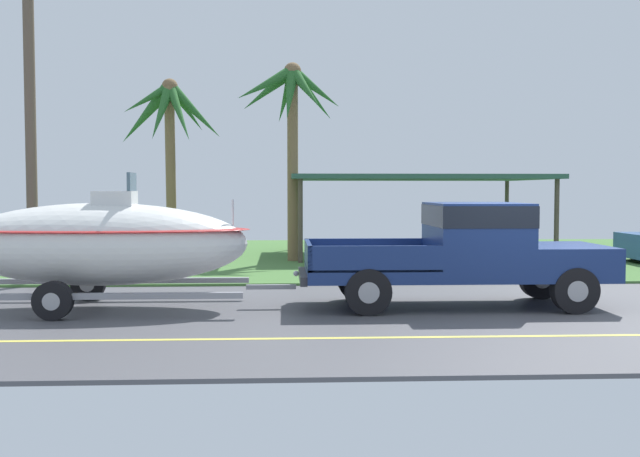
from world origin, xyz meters
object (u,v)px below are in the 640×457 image
at_px(carport_awning, 415,179).
at_px(palm_tree_mid, 291,108).
at_px(utility_pole, 30,111).
at_px(pickup_truck_towing, 474,249).
at_px(palm_tree_near_right, 168,122).
at_px(boat_on_trailer, 100,243).

relative_size(carport_awning, palm_tree_mid, 1.36).
xyz_separation_m(palm_tree_mid, utility_pole, (-5.81, -4.92, -0.65)).
height_order(carport_awning, utility_pole, utility_pole).
xyz_separation_m(pickup_truck_towing, palm_tree_near_right, (-6.75, 7.98, 3.00)).
height_order(boat_on_trailer, palm_tree_mid, palm_tree_mid).
bearing_deg(palm_tree_near_right, carport_awning, 15.62).
relative_size(pickup_truck_towing, carport_awning, 0.72).
bearing_deg(utility_pole, pickup_truck_towing, -20.75).
xyz_separation_m(palm_tree_near_right, utility_pole, (-2.33, -4.54, -0.18)).
bearing_deg(boat_on_trailer, pickup_truck_towing, 0.00).
distance_m(boat_on_trailer, palm_tree_mid, 9.66).
xyz_separation_m(carport_awning, palm_tree_mid, (-3.98, -1.70, 2.04)).
height_order(carport_awning, palm_tree_mid, palm_tree_mid).
distance_m(palm_tree_mid, utility_pole, 7.64).
xyz_separation_m(palm_tree_near_right, palm_tree_mid, (3.49, 0.38, 0.47)).
bearing_deg(carport_awning, palm_tree_near_right, -164.38).
distance_m(boat_on_trailer, carport_awning, 12.60).
relative_size(carport_awning, utility_pole, 1.06).
distance_m(carport_awning, utility_pole, 11.90).
bearing_deg(carport_awning, pickup_truck_towing, -94.04).
bearing_deg(pickup_truck_towing, boat_on_trailer, -180.00).
xyz_separation_m(boat_on_trailer, utility_pole, (-2.33, 3.44, 2.70)).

